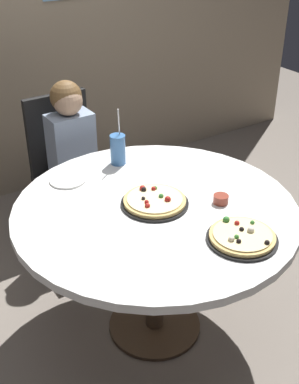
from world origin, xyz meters
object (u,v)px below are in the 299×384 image
(pizza_cheese, at_px, (242,237))
(sauce_bowl, at_px, (221,199))
(chair_wooden, at_px, (66,163))
(soda_cup, at_px, (118,149))
(plate_small, at_px, (68,180))
(pizza_veggie, at_px, (155,201))
(dining_table, at_px, (155,222))
(diner_child, at_px, (80,181))

(pizza_cheese, relative_size, sauce_bowl, 4.21)
(chair_wooden, distance_m, soda_cup, 0.64)
(pizza_cheese, xyz_separation_m, plate_small, (-0.39, 0.84, -0.01))
(pizza_veggie, height_order, soda_cup, soda_cup)
(soda_cup, relative_size, plate_small, 1.71)
(dining_table, bearing_deg, chair_wooden, 90.10)
(dining_table, xyz_separation_m, soda_cup, (0.07, 0.46, 0.17))
(diner_child, xyz_separation_m, plate_small, (-0.24, -0.40, 0.27))
(pizza_veggie, bearing_deg, plate_small, 120.23)
(chair_wooden, xyz_separation_m, sauce_bowl, (0.27, -1.16, 0.24))
(pizza_veggie, relative_size, sauce_bowl, 4.44)
(dining_table, xyz_separation_m, sauce_bowl, (0.27, -0.14, 0.11))
(dining_table, bearing_deg, plate_small, 118.77)
(chair_wooden, height_order, pizza_cheese, chair_wooden)
(diner_child, bearing_deg, chair_wooden, 91.05)
(chair_wooden, relative_size, sauce_bowl, 13.57)
(sauce_bowl, bearing_deg, pizza_cheese, -112.56)
(pizza_cheese, xyz_separation_m, soda_cup, (-0.09, 0.87, 0.06))
(pizza_veggie, bearing_deg, soda_cup, 82.05)
(dining_table, relative_size, plate_small, 7.22)
(sauce_bowl, bearing_deg, dining_table, 152.87)
(pizza_veggie, relative_size, soda_cup, 1.01)
(soda_cup, bearing_deg, pizza_veggie, -97.95)
(chair_wooden, bearing_deg, plate_small, -111.82)
(diner_child, bearing_deg, soda_cup, -79.95)
(pizza_veggie, relative_size, plate_small, 1.73)
(diner_child, height_order, pizza_veggie, diner_child)
(sauce_bowl, height_order, plate_small, sauce_bowl)
(diner_child, bearing_deg, sauce_bowl, -74.69)
(diner_child, height_order, sauce_bowl, diner_child)
(diner_child, height_order, soda_cup, diner_child)
(diner_child, height_order, plate_small, diner_child)
(plate_small, bearing_deg, soda_cup, 5.77)
(soda_cup, xyz_separation_m, sauce_bowl, (0.20, -0.60, -0.06))
(dining_table, xyz_separation_m, pizza_veggie, (0.01, 0.02, 0.11))
(pizza_veggie, xyz_separation_m, plate_small, (-0.24, 0.42, -0.01))
(dining_table, distance_m, plate_small, 0.50)
(pizza_veggie, bearing_deg, chair_wooden, 90.41)
(pizza_cheese, bearing_deg, dining_table, 110.71)
(dining_table, distance_m, pizza_cheese, 0.45)
(chair_wooden, height_order, plate_small, chair_wooden)
(diner_child, distance_m, soda_cup, 0.51)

